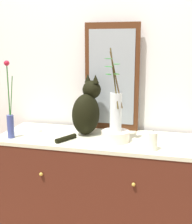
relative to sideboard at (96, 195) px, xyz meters
The scene contains 8 objects.
wall_back 0.92m from the sideboard, 90.00° to the left, with size 4.40×0.08×2.60m, color silver.
sideboard is the anchor object (origin of this frame).
mirror_leaning 0.87m from the sideboard, 75.91° to the left, with size 0.40×0.03×0.79m.
cat_sitting 0.63m from the sideboard, 144.27° to the left, with size 0.27×0.40×0.43m.
vase_slim_green 0.83m from the sideboard, 164.41° to the right, with size 0.06×0.05×0.53m.
bowl_porcelain 0.50m from the sideboard, 19.24° to the right, with size 0.19×0.19×0.07m, color silver.
vase_glass_clear 0.68m from the sideboard, 20.27° to the right, with size 0.13×0.14×0.54m.
candle_pillar 0.66m from the sideboard, 23.21° to the right, with size 0.06×0.06×0.12m.
Camera 1 is at (0.50, -1.96, 1.52)m, focal length 48.57 mm.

